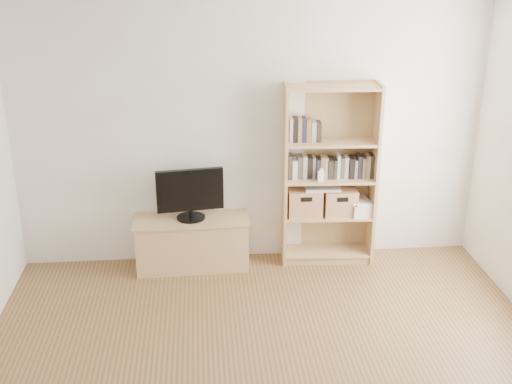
{
  "coord_description": "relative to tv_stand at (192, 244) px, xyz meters",
  "views": [
    {
      "loc": [
        -0.47,
        -3.39,
        3.02
      ],
      "look_at": [
        0.0,
        1.9,
        0.93
      ],
      "focal_mm": 45.0,
      "sensor_mm": 36.0,
      "label": 1
    }
  ],
  "objects": [
    {
      "name": "television",
      "position": [
        0.0,
        0.0,
        0.52
      ],
      "size": [
        0.64,
        0.13,
        0.5
      ],
      "primitive_type": "cube",
      "rotation": [
        0.0,
        0.0,
        0.13
      ],
      "color": "black",
      "rests_on": "tv_stand"
    },
    {
      "name": "magazine_stack",
      "position": [
        1.66,
        0.02,
        0.31
      ],
      "size": [
        0.21,
        0.29,
        0.13
      ],
      "primitive_type": "cube",
      "rotation": [
        0.0,
        0.0,
        0.09
      ],
      "color": "silver",
      "rests_on": "bookshelf"
    },
    {
      "name": "back_wall",
      "position": [
        0.59,
        0.2,
        1.05
      ],
      "size": [
        4.5,
        0.02,
        2.6
      ],
      "primitive_type": "cube",
      "color": "silver",
      "rests_on": "floor"
    },
    {
      "name": "books_row_upper",
      "position": [
        1.15,
        0.07,
        1.1
      ],
      "size": [
        0.4,
        0.17,
        0.21
      ],
      "primitive_type": "cube",
      "rotation": [
        0.0,
        0.0,
        -0.08
      ],
      "color": "#37312D",
      "rests_on": "bookshelf"
    },
    {
      "name": "basket_right",
      "position": [
        1.46,
        0.03,
        0.38
      ],
      "size": [
        0.32,
        0.26,
        0.26
      ],
      "primitive_type": "cube",
      "rotation": [
        0.0,
        0.0,
        -0.01
      ],
      "color": "#A7764B",
      "rests_on": "bookshelf"
    },
    {
      "name": "laptop",
      "position": [
        1.28,
        0.04,
        0.54
      ],
      "size": [
        0.35,
        0.25,
        0.03
      ],
      "primitive_type": "cube",
      "rotation": [
        0.0,
        0.0,
        -0.04
      ],
      "color": "silver",
      "rests_on": "basket_left"
    },
    {
      "name": "tv_stand",
      "position": [
        0.0,
        0.0,
        0.0
      ],
      "size": [
        1.09,
        0.44,
        0.49
      ],
      "primitive_type": "cube",
      "rotation": [
        0.0,
        0.0,
        0.04
      ],
      "color": "tan",
      "rests_on": "floor"
    },
    {
      "name": "bookshelf",
      "position": [
        1.35,
        0.04,
        0.65
      ],
      "size": [
        0.91,
        0.36,
        1.79
      ],
      "primitive_type": "cube",
      "rotation": [
        0.0,
        0.0,
        -0.05
      ],
      "color": "tan",
      "rests_on": "floor"
    },
    {
      "name": "books_row_mid",
      "position": [
        1.35,
        0.06,
        0.74
      ],
      "size": [
        0.81,
        0.2,
        0.21
      ],
      "primitive_type": "cube",
      "rotation": [
        0.0,
        0.0,
        -0.05
      ],
      "color": "#37312D",
      "rests_on": "bookshelf"
    },
    {
      "name": "ceiling",
      "position": [
        0.59,
        -2.3,
        2.35
      ],
      "size": [
        4.5,
        5.0,
        0.01
      ],
      "primitive_type": "cube",
      "color": "white",
      "rests_on": "back_wall"
    },
    {
      "name": "baby_monitor",
      "position": [
        1.24,
        -0.05,
        0.68
      ],
      "size": [
        0.06,
        0.04,
        0.11
      ],
      "primitive_type": "cube",
      "rotation": [
        0.0,
        0.0,
        0.1
      ],
      "color": "white",
      "rests_on": "bookshelf"
    },
    {
      "name": "basket_left",
      "position": [
        1.11,
        0.05,
        0.39
      ],
      "size": [
        0.33,
        0.27,
        0.27
      ],
      "primitive_type": "cube",
      "rotation": [
        0.0,
        0.0,
        -0.0
      ],
      "color": "#A7764B",
      "rests_on": "bookshelf"
    }
  ]
}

